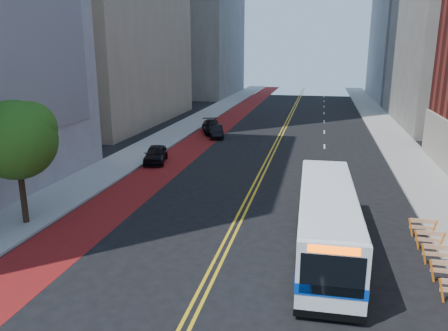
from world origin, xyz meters
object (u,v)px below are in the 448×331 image
street_tree (17,137)px  transit_bus (326,219)px  car_a (156,154)px  car_c (212,127)px  car_b (216,131)px

street_tree → transit_bus: bearing=0.2°
street_tree → transit_bus: (15.98, 0.07, -3.27)m
street_tree → car_a: (1.94, 14.44, -4.19)m
transit_bus → car_c: size_ratio=2.29×
street_tree → car_b: (4.39, 26.22, -4.24)m
car_b → car_c: bearing=95.0°
car_a → car_c: size_ratio=0.84×
car_b → transit_bus: bearing=-84.2°
car_a → car_b: car_a is taller
car_b → car_c: (-1.02, 2.40, 0.06)m
street_tree → car_c: street_tree is taller
car_a → transit_bus: bearing=-58.1°
street_tree → car_b: street_tree is taller
transit_bus → car_c: bearing=112.5°
street_tree → car_a: bearing=82.3°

